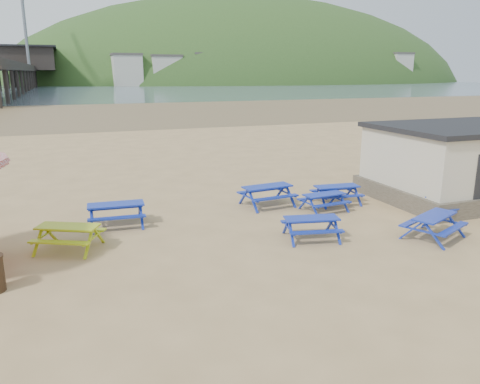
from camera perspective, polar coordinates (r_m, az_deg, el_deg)
name	(u,v)px	position (r m, az deg, el deg)	size (l,w,h in m)	color
ground	(244,231)	(16.06, 0.47, -4.84)	(400.00, 400.00, 0.00)	tan
wet_sand	(105,111)	(69.58, -16.18, 9.49)	(400.00, 400.00, 0.00)	brown
sea	(77,87)	(184.32, -19.22, 11.98)	(400.00, 400.00, 0.00)	#465864
picnic_table_blue_a	(116,215)	(17.11, -14.83, -2.68)	(2.04, 1.69, 0.81)	#0E12AC
picnic_table_blue_b	(267,196)	(19.03, 3.34, -0.46)	(2.16, 1.81, 0.84)	#0E12AC
picnic_table_blue_c	(336,195)	(19.76, 11.67, -0.30)	(1.93, 1.62, 0.76)	#0E12AC
picnic_table_blue_d	(311,228)	(15.44, 8.69, -4.38)	(2.00, 1.74, 0.73)	#0E12AC
picnic_table_blue_e	(433,227)	(16.58, 22.52, -3.92)	(2.33, 2.15, 0.79)	#0E12AC
picnic_table_blue_f	(447,205)	(19.51, 23.91, -1.41)	(2.19, 1.93, 0.78)	#0E12AC
picnic_table_yellow	(69,238)	(15.29, -20.16, -5.24)	(2.30, 2.14, 0.77)	#B2C20C
amenity_block	(464,162)	(22.30, 25.59, 3.37)	(7.40, 5.40, 3.15)	#665B4C
pier	(23,72)	(192.80, -24.92, 13.16)	(24.00, 220.00, 39.29)	black
headland_town	(247,101)	(262.29, 0.90, 11.08)	(264.00, 144.00, 108.00)	#2D4C1E
picnic_table_blue_g	(324,202)	(18.61, 10.20, -1.24)	(1.78, 1.49, 0.70)	#0E12AC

